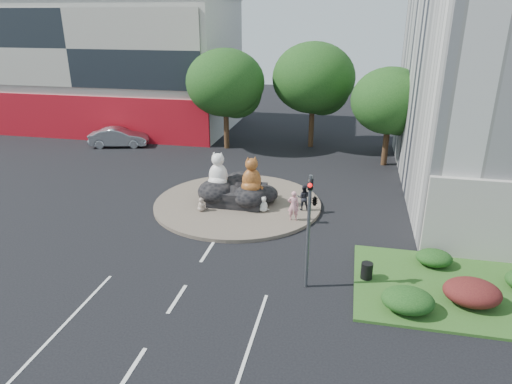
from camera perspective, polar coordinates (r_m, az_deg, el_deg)
ground at (r=19.24m, az=-9.83°, el=-13.04°), size 120.00×120.00×0.00m
roundabout_island at (r=27.57m, az=-2.31°, el=-1.42°), size 10.00×10.00×0.20m
rock_plinth at (r=27.36m, az=-2.33°, el=-0.36°), size 3.20×2.60×0.90m
shophouse_block at (r=49.23m, az=-18.35°, el=15.00°), size 25.20×12.30×17.40m
grass_verge at (r=21.35m, az=25.93°, el=-11.15°), size 10.00×6.00×0.12m
tree_left at (r=38.49m, az=-3.72°, el=13.09°), size 6.46×6.46×8.27m
tree_mid at (r=39.15m, az=7.29°, el=13.56°), size 6.84×6.84×8.76m
tree_right at (r=35.30m, az=16.50°, el=10.50°), size 5.70×5.70×7.30m
hedge_near_green at (r=18.82m, az=18.45°, el=-12.70°), size 2.00×1.60×0.90m
hedge_red at (r=20.12m, az=25.40°, el=-11.27°), size 2.20×1.76×0.99m
hedge_back_green at (r=22.34m, az=21.38°, el=-7.67°), size 1.60×1.28×0.72m
traffic_light at (r=18.12m, az=6.98°, el=-2.04°), size 0.44×1.24×5.00m
street_lamp at (r=24.30m, az=27.00°, el=4.19°), size 2.34×0.22×8.06m
cat_white at (r=27.06m, az=-4.75°, el=2.82°), size 1.36×1.19×2.19m
cat_tabby at (r=26.23m, az=-0.56°, el=2.23°), size 1.63×1.55×2.13m
kitten_calico at (r=26.32m, az=-6.86°, el=-1.49°), size 0.66×0.66×0.83m
kitten_white at (r=26.05m, az=0.95°, el=-1.47°), size 0.72×0.70×0.92m
pedestrian_pink at (r=24.87m, az=4.70°, el=-1.71°), size 0.66×0.47×1.70m
pedestrian_dark at (r=26.27m, az=5.96°, el=-0.68°), size 0.75×0.60×1.51m
parked_car at (r=41.46m, az=-16.77°, el=6.57°), size 5.21×2.89×1.63m
litter_bin at (r=20.44m, az=13.68°, el=-9.53°), size 0.51×0.51×0.73m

